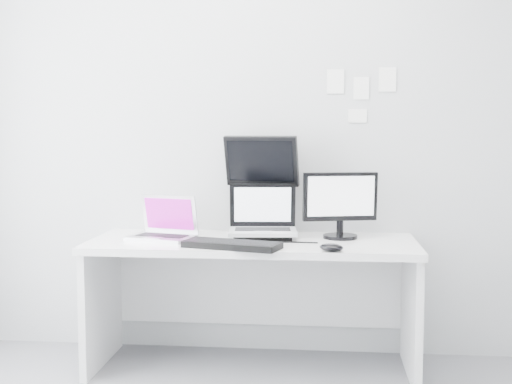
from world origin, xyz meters
The scene contains 13 objects.
back_wall centered at (0.00, 1.60, 1.35)m, with size 3.60×3.60×0.00m, color #B4B6B8.
desk centered at (0.00, 1.25, 0.36)m, with size 1.80×0.70×0.73m, color white.
macbook centered at (-0.51, 1.21, 0.86)m, with size 0.34×0.26×0.26m, color #B6B6BB.
speaker centered at (-0.41, 1.43, 0.81)m, with size 0.08×0.08×0.16m, color black.
dell_laptop centered at (0.05, 1.29, 0.89)m, with size 0.38×0.29×0.31m, color #B4B6BB.
rear_monitor centered at (0.03, 1.51, 1.03)m, with size 0.43×0.16×0.59m, color black.
samsung_monitor centered at (0.48, 1.37, 0.92)m, with size 0.42×0.19×0.39m, color black.
keyboard centered at (-0.08, 1.00, 0.75)m, with size 0.50×0.18×0.03m, color black.
mouse centered at (0.43, 0.95, 0.75)m, with size 0.12×0.08×0.04m, color black.
wall_note_0 centered at (0.45, 1.59, 1.62)m, with size 0.10×0.00×0.14m, color white.
wall_note_1 centered at (0.60, 1.59, 1.58)m, with size 0.09×0.00×0.13m, color white.
wall_note_2 centered at (0.75, 1.59, 1.63)m, with size 0.10×0.00×0.14m, color white.
wall_note_3 centered at (0.58, 1.59, 1.42)m, with size 0.11×0.00×0.08m, color white.
Camera 1 is at (0.39, -2.43, 1.34)m, focal length 47.58 mm.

